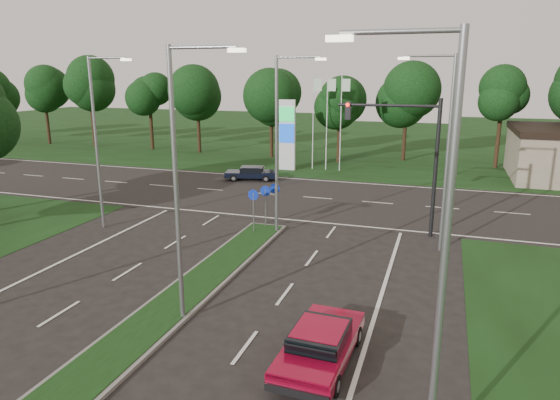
% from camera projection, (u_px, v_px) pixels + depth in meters
% --- Properties ---
extents(verge_far, '(160.00, 50.00, 0.02)m').
position_uv_depth(verge_far, '(370.00, 140.00, 62.35)').
color(verge_far, black).
rests_on(verge_far, ground).
extents(cross_road, '(160.00, 12.00, 0.02)m').
position_uv_depth(cross_road, '(303.00, 197.00, 33.83)').
color(cross_road, black).
rests_on(cross_road, ground).
extents(median_kerb, '(2.00, 26.00, 0.12)m').
position_uv_depth(median_kerb, '(128.00, 343.00, 15.42)').
color(median_kerb, slate).
rests_on(median_kerb, ground).
extents(streetlight_median_near, '(2.53, 0.22, 9.00)m').
position_uv_depth(streetlight_median_near, '(181.00, 174.00, 15.72)').
color(streetlight_median_near, gray).
rests_on(streetlight_median_near, ground).
extents(streetlight_median_far, '(2.53, 0.22, 9.00)m').
position_uv_depth(streetlight_median_far, '(280.00, 137.00, 24.91)').
color(streetlight_median_far, gray).
rests_on(streetlight_median_far, ground).
extents(streetlight_left_far, '(2.53, 0.22, 9.00)m').
position_uv_depth(streetlight_left_far, '(99.00, 134.00, 25.91)').
color(streetlight_left_far, gray).
rests_on(streetlight_left_far, ground).
extents(streetlight_right_far, '(2.53, 0.22, 9.00)m').
position_uv_depth(streetlight_right_far, '(444.00, 143.00, 22.54)').
color(streetlight_right_far, gray).
rests_on(streetlight_right_far, ground).
extents(streetlight_right_near, '(2.53, 0.22, 9.00)m').
position_uv_depth(streetlight_right_near, '(435.00, 238.00, 9.66)').
color(streetlight_right_near, gray).
rests_on(streetlight_right_near, ground).
extents(traffic_signal, '(5.10, 0.42, 7.00)m').
position_uv_depth(traffic_signal, '(410.00, 145.00, 24.97)').
color(traffic_signal, black).
rests_on(traffic_signal, ground).
extents(median_signs, '(1.16, 1.76, 2.38)m').
position_uv_depth(median_signs, '(265.00, 199.00, 26.42)').
color(median_signs, gray).
rests_on(median_signs, ground).
extents(gas_pylon, '(5.80, 1.26, 8.00)m').
position_uv_depth(gas_pylon, '(290.00, 133.00, 42.52)').
color(gas_pylon, silver).
rests_on(gas_pylon, ground).
extents(treeline_far, '(6.00, 6.00, 9.90)m').
position_uv_depth(treeline_far, '(351.00, 88.00, 46.77)').
color(treeline_far, black).
rests_on(treeline_far, ground).
extents(red_sedan, '(1.90, 4.30, 1.17)m').
position_uv_depth(red_sedan, '(320.00, 344.00, 14.32)').
color(red_sedan, maroon).
rests_on(red_sedan, ground).
extents(navy_sedan, '(4.19, 2.48, 1.08)m').
position_uv_depth(navy_sedan, '(251.00, 173.00, 39.01)').
color(navy_sedan, black).
rests_on(navy_sedan, ground).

